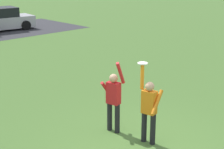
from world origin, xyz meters
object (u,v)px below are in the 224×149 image
frisbee_disc (143,63)px  person_defender (113,98)px  parked_car_silver (3,20)px  person_catcher (149,107)px

frisbee_disc → person_defender: bearing=99.1°
frisbee_disc → parked_car_silver: frisbee_disc is taller
parked_car_silver → person_defender: bearing=-101.7°
person_catcher → frisbee_disc: bearing=-0.0°
person_defender → frisbee_disc: frisbee_disc is taller
person_catcher → frisbee_disc: 1.13m
person_defender → person_catcher: bearing=-0.0°
person_catcher → person_defender: (-0.18, 1.10, -0.00)m
person_catcher → parked_car_silver: 18.88m
person_defender → parked_car_silver: size_ratio=0.48×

